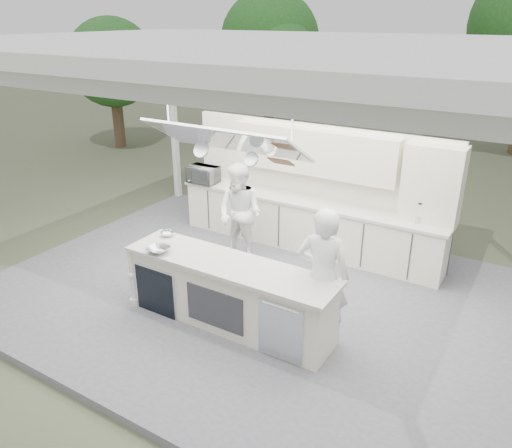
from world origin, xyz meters
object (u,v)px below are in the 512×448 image
Objects in this scene: sous_chef at (240,213)px; head_chef at (323,277)px; back_counter at (306,223)px; demo_island at (228,293)px.

head_chef is at bearing -30.26° from sous_chef.
sous_chef reaches higher than back_counter.
back_counter is 2.68× the size of head_chef.
demo_island is 1.79× the size of sous_chef.
sous_chef is at bearing -44.27° from head_chef.
head_chef is at bearing 14.38° from demo_island.
demo_island is 2.05m from sous_chef.
sous_chef is (-0.95, 1.77, 0.39)m from demo_island.
head_chef is (1.44, -2.49, 0.47)m from back_counter.
head_chef is at bearing -60.03° from back_counter.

